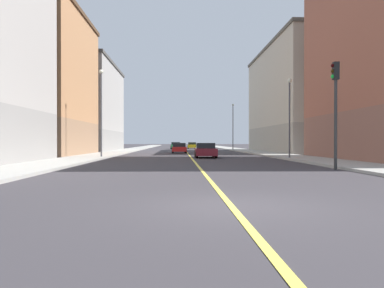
% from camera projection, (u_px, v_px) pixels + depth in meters
% --- Properties ---
extents(ground_plane, '(400.00, 400.00, 0.00)m').
position_uv_depth(ground_plane, '(231.00, 206.00, 8.57)').
color(ground_plane, '#373337').
rests_on(ground_plane, ground).
extents(sidewalk_left, '(3.69, 168.00, 0.15)m').
position_uv_depth(sidewalk_left, '(245.00, 150.00, 57.88)').
color(sidewalk_left, '#9E9B93').
rests_on(sidewalk_left, ground).
extents(sidewalk_right, '(3.69, 168.00, 0.15)m').
position_uv_depth(sidewalk_right, '(126.00, 151.00, 57.19)').
color(sidewalk_right, '#9E9B93').
rests_on(sidewalk_right, ground).
extents(lane_center_stripe, '(0.16, 154.00, 0.01)m').
position_uv_depth(lane_center_stripe, '(186.00, 151.00, 57.54)').
color(lane_center_stripe, '#E5D14C').
rests_on(lane_center_stripe, ground).
extents(building_left_mid, '(9.89, 25.19, 14.58)m').
position_uv_depth(building_left_mid, '(300.00, 100.00, 52.38)').
color(building_left_mid, '#9D9688').
rests_on(building_left_mid, ground).
extents(building_right_midblock, '(9.89, 15.09, 14.80)m').
position_uv_depth(building_right_midblock, '(36.00, 84.00, 38.76)').
color(building_right_midblock, '#8F6B4F').
rests_on(building_right_midblock, ground).
extents(building_right_distant, '(9.89, 19.89, 13.43)m').
position_uv_depth(building_right_distant, '(83.00, 107.00, 58.18)').
color(building_right_distant, gray).
rests_on(building_right_distant, ground).
extents(traffic_light_left_near, '(0.40, 0.32, 5.56)m').
position_uv_depth(traffic_light_left_near, '(335.00, 100.00, 19.34)').
color(traffic_light_left_near, '#2D2D2D').
rests_on(traffic_light_left_near, ground).
extents(street_lamp_left_near, '(0.36, 0.36, 6.47)m').
position_uv_depth(street_lamp_left_near, '(289.00, 109.00, 30.69)').
color(street_lamp_left_near, '#4C4C51').
rests_on(street_lamp_left_near, ground).
extents(street_lamp_right_near, '(0.36, 0.36, 7.62)m').
position_uv_depth(street_lamp_right_near, '(101.00, 104.00, 32.94)').
color(street_lamp_right_near, '#4C4C51').
rests_on(street_lamp_right_near, ground).
extents(street_lamp_left_far, '(0.36, 0.36, 7.57)m').
position_uv_depth(street_lamp_left_far, '(233.00, 122.00, 62.12)').
color(street_lamp_left_far, '#4C4C51').
rests_on(street_lamp_left_far, ground).
extents(car_yellow, '(1.88, 4.36, 1.29)m').
position_uv_depth(car_yellow, '(192.00, 146.00, 75.83)').
color(car_yellow, gold).
rests_on(car_yellow, ground).
extents(car_red, '(1.88, 4.20, 1.28)m').
position_uv_depth(car_red, '(179.00, 148.00, 47.81)').
color(car_red, red).
rests_on(car_red, ground).
extents(car_green, '(2.05, 4.44, 1.33)m').
position_uv_depth(car_green, '(176.00, 146.00, 71.23)').
color(car_green, '#1E6B38').
rests_on(car_green, ground).
extents(car_maroon, '(1.96, 4.30, 1.34)m').
position_uv_depth(car_maroon, '(205.00, 150.00, 34.13)').
color(car_maroon, maroon).
rests_on(car_maroon, ground).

